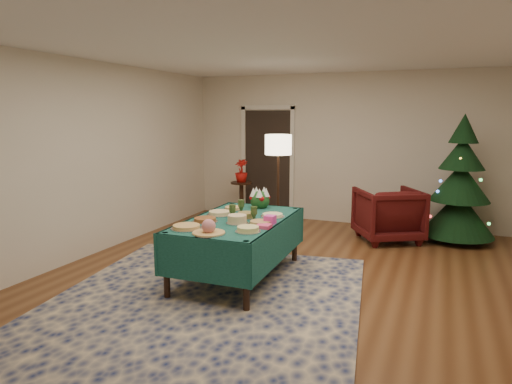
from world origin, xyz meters
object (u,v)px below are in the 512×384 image
at_px(floor_lamp, 278,151).
at_px(side_table, 241,201).
at_px(gift_box, 270,220).
at_px(christmas_tree, 460,185).
at_px(armchair, 388,212).
at_px(buffet_table, 238,231).
at_px(potted_plant, 241,176).

relative_size(floor_lamp, side_table, 2.33).
distance_m(gift_box, christmas_tree, 3.55).
relative_size(side_table, christmas_tree, 0.36).
height_order(armchair, side_table, armchair).
relative_size(buffet_table, side_table, 2.67).
distance_m(floor_lamp, christmas_tree, 2.86).
distance_m(buffet_table, floor_lamp, 1.90).
relative_size(gift_box, side_table, 0.16).
height_order(gift_box, christmas_tree, christmas_tree).
bearing_deg(gift_box, buffet_table, 169.36).
bearing_deg(floor_lamp, armchair, 24.73).
bearing_deg(floor_lamp, gift_box, -73.10).
bearing_deg(christmas_tree, floor_lamp, -156.92).
xyz_separation_m(gift_box, floor_lamp, (-0.55, 1.80, 0.63)).
relative_size(side_table, potted_plant, 1.69).
xyz_separation_m(buffet_table, christmas_tree, (2.48, 2.82, 0.30)).
relative_size(floor_lamp, christmas_tree, 0.84).
distance_m(gift_box, side_table, 3.48).
bearing_deg(armchair, buffet_table, 29.20).
height_order(buffet_table, christmas_tree, christmas_tree).
bearing_deg(side_table, christmas_tree, -1.55).
height_order(side_table, christmas_tree, christmas_tree).
xyz_separation_m(floor_lamp, side_table, (-1.16, 1.20, -1.06)).
xyz_separation_m(buffet_table, side_table, (-1.26, 2.92, -0.24)).
height_order(buffet_table, side_table, buffet_table).
xyz_separation_m(side_table, potted_plant, (-0.00, 0.00, 0.49)).
bearing_deg(potted_plant, side_table, 0.00).
relative_size(potted_plant, christmas_tree, 0.21).
xyz_separation_m(gift_box, armchair, (1.03, 2.52, -0.32)).
bearing_deg(potted_plant, floor_lamp, -46.12).
relative_size(armchair, potted_plant, 2.16).
distance_m(buffet_table, potted_plant, 3.19).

